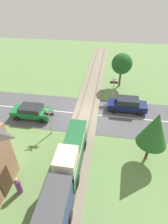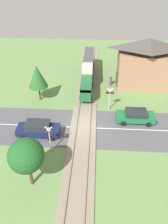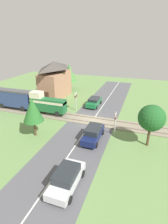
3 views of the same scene
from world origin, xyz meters
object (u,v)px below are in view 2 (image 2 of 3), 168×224
Objects in this scene: train at (88,71)px; station_building at (145,64)px; crossing_signal_east_approach at (110,96)px; pedestrian_by_station at (110,81)px; car_far_side at (135,116)px; car_near_crossing at (38,129)px; crossing_signal_west_approach at (49,136)px.

train is 1.55× the size of station_building.
pedestrian_by_station is at bearing 86.27° from crossing_signal_east_approach.
car_far_side is at bearing -103.66° from station_building.
car_far_side is 1.40× the size of crossing_signal_east_approach.
crossing_signal_west_approach is (1.68, -2.15, 1.10)m from car_near_crossing.
station_building is (12.25, 11.13, 2.46)m from car_near_crossing.
station_building is (4.85, 6.10, 1.37)m from crossing_signal_east_approach.
car_far_side is at bearing -73.49° from pedestrian_by_station.
train reaches higher than car_far_side.
car_near_crossing is 0.56× the size of station_building.
station_building is 5.15m from pedestrian_by_station.
crossing_signal_east_approach is (7.39, 5.03, 1.10)m from car_near_crossing.
station_building is at bearing 51.50° from crossing_signal_west_approach.
crossing_signal_east_approach is at bearing -66.93° from train.
train is 4.00× the size of crossing_signal_west_approach.
train is at bearing 169.57° from pedestrian_by_station.
train is 14.18m from crossing_signal_west_approach.
train is 7.87m from station_building.
crossing_signal_east_approach is 1.93× the size of pedestrian_by_station.
crossing_signal_east_approach reaches higher than car_far_side.
crossing_signal_east_approach reaches higher than pedestrian_by_station.
crossing_signal_east_approach is at bearing -128.48° from station_building.
car_near_crossing is at bearing -124.97° from pedestrian_by_station.
car_near_crossing is at bearing -164.29° from car_far_side.
crossing_signal_west_approach is at bearing -128.52° from crossing_signal_east_approach.
train reaches higher than pedestrian_by_station.
pedestrian_by_station is (6.11, 13.29, -1.22)m from crossing_signal_west_approach.
car_near_crossing is 1.04× the size of car_far_side.
station_building reaches higher than car_far_side.
train is 7.29m from crossing_signal_east_approach.
station_building reaches higher than train.
crossing_signal_west_approach reaches higher than car_far_side.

